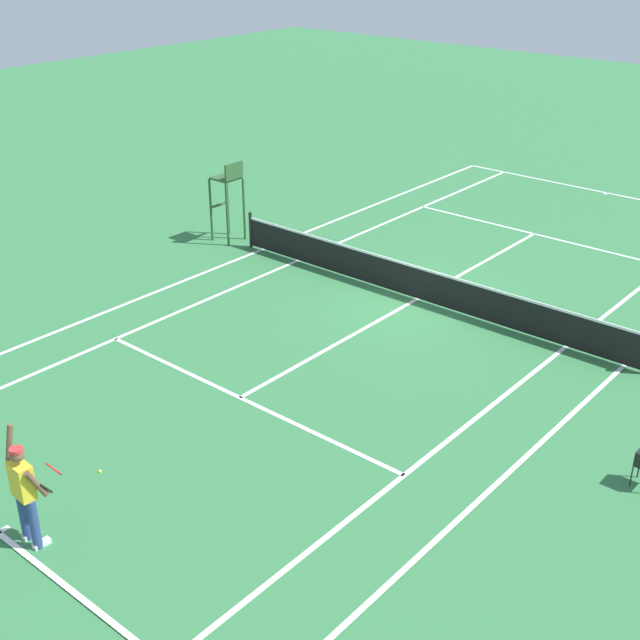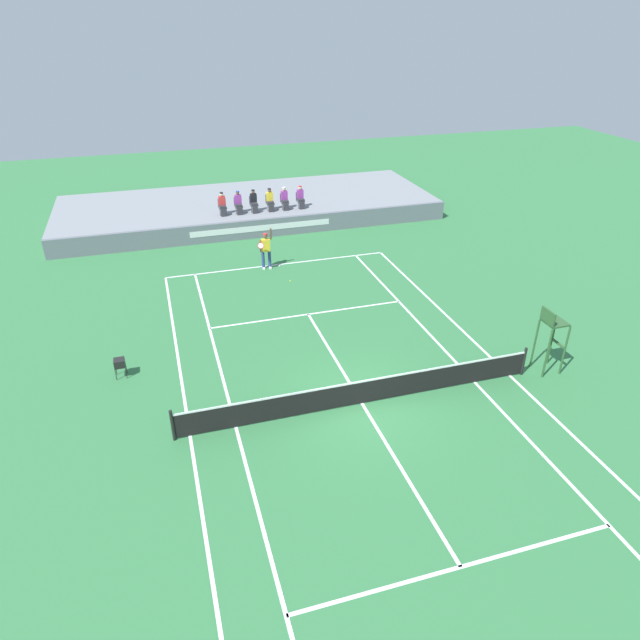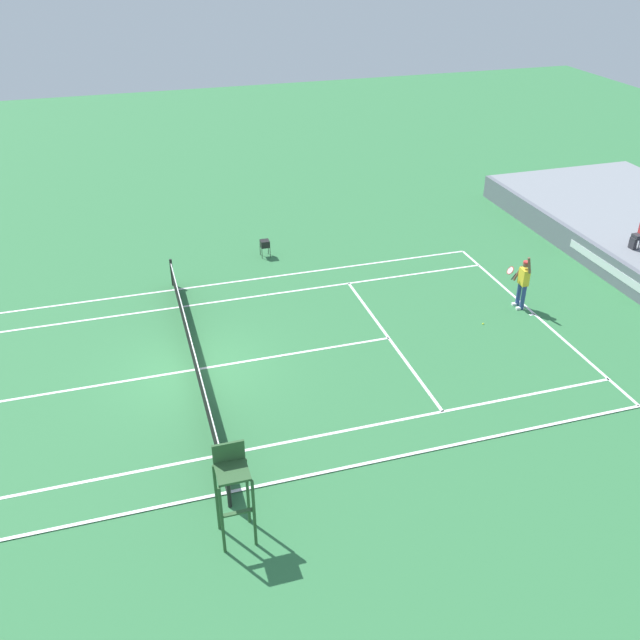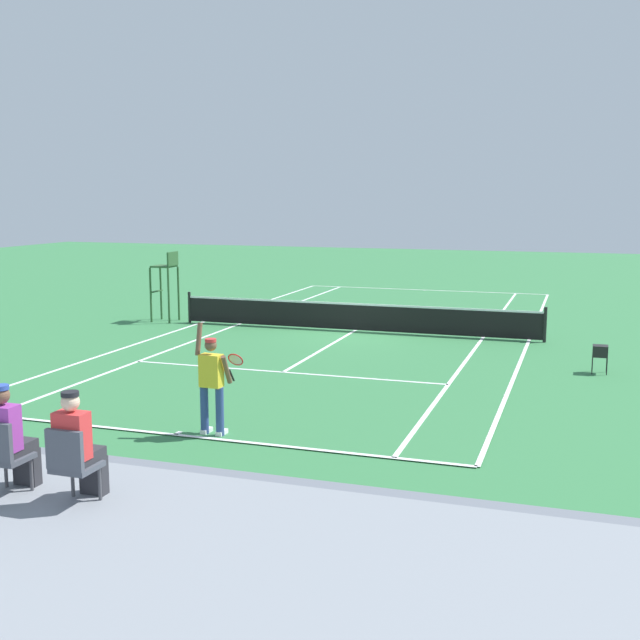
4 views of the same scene
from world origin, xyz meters
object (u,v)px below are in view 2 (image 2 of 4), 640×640
spectator_seated_0 (222,204)px  spectator_seated_2 (254,202)px  tennis_player (266,250)px  umpire_chair (551,332)px  spectator_seated_1 (238,203)px  tennis_ball (290,281)px  ball_hopper (119,363)px  spectator_seated_5 (301,197)px  spectator_seated_3 (270,200)px  spectator_seated_4 (285,199)px

spectator_seated_0 → spectator_seated_2: (1.78, 0.00, 0.00)m
tennis_player → umpire_chair: 13.84m
spectator_seated_1 → tennis_ball: size_ratio=18.60×
tennis_player → ball_hopper: size_ratio=2.98×
spectator_seated_0 → tennis_ball: size_ratio=18.60×
spectator_seated_5 → ball_hopper: bearing=-126.9°
spectator_seated_1 → umpire_chair: 19.04m
spectator_seated_0 → umpire_chair: (8.69, -17.37, -0.10)m
tennis_player → spectator_seated_0: bearing=102.0°
spectator_seated_3 → tennis_ball: bearing=-95.8°
spectator_seated_3 → tennis_ball: (-0.77, -7.55, -1.62)m
spectator_seated_3 → tennis_ball: spectator_seated_3 is taller
spectator_seated_1 → ball_hopper: size_ratio=1.81×
spectator_seated_3 → spectator_seated_0: bearing=180.0°
spectator_seated_0 → ball_hopper: 14.61m
spectator_seated_0 → spectator_seated_1: size_ratio=1.00×
ball_hopper → tennis_player: bearing=48.6°
spectator_seated_5 → spectator_seated_1: bearing=180.0°
spectator_seated_1 → umpire_chair: umpire_chair is taller
spectator_seated_1 → umpire_chair: size_ratio=0.52×
spectator_seated_5 → tennis_player: 6.65m
spectator_seated_4 → tennis_player: bearing=-112.4°
spectator_seated_5 → tennis_ball: 8.13m
spectator_seated_2 → spectator_seated_4: 1.80m
spectator_seated_2 → umpire_chair: (6.91, -17.37, -0.10)m
spectator_seated_0 → spectator_seated_5: (4.52, 0.00, 0.00)m
spectator_seated_2 → spectator_seated_3: bearing=0.0°
spectator_seated_5 → tennis_ball: spectator_seated_5 is taller
spectator_seated_1 → spectator_seated_3: same height
spectator_seated_0 → spectator_seated_3: (2.72, 0.00, 0.00)m
spectator_seated_5 → tennis_player: spectator_seated_5 is taller
spectator_seated_1 → spectator_seated_2: size_ratio=1.00×
spectator_seated_3 → ball_hopper: (-8.31, -13.45, -1.08)m
spectator_seated_1 → spectator_seated_5: size_ratio=1.00×
tennis_player → tennis_ball: bearing=-67.9°
spectator_seated_3 → ball_hopper: bearing=-121.7°
spectator_seated_4 → spectator_seated_5: same height
spectator_seated_4 → tennis_player: size_ratio=0.61×
spectator_seated_1 → spectator_seated_4: size_ratio=1.00×
spectator_seated_4 → spectator_seated_2: bearing=180.0°
spectator_seated_1 → spectator_seated_2: bearing=0.0°
spectator_seated_4 → tennis_player: (-2.36, -5.74, -0.66)m
ball_hopper → spectator_seated_2: bearing=61.3°
spectator_seated_1 → spectator_seated_4: 2.68m
spectator_seated_3 → ball_hopper: 15.85m
spectator_seated_3 → spectator_seated_4: size_ratio=1.00×
spectator_seated_5 → umpire_chair: 17.86m
spectator_seated_5 → spectator_seated_2: bearing=180.0°
spectator_seated_0 → ball_hopper: bearing=-112.5°
spectator_seated_3 → spectator_seated_5: size_ratio=1.00×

